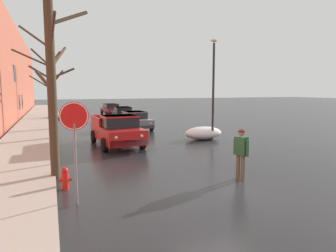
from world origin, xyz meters
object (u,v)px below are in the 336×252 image
sedan_grey_parked_kerbside_close (135,120)px  street_lamp_post (213,85)px  fire_hydrant (65,178)px  bare_tree_at_the_corner (53,85)px  stop_sign_at_corner (74,126)px  bare_tree_mid_block (52,91)px  pedestrian_with_coffee (241,150)px  pickup_truck_red_approaching_near_lane (117,130)px  sedan_maroon_parked_far_down_block (111,109)px  bare_tree_second_along_sidewalk (50,82)px  bare_tree_far_down_block (51,85)px  sedan_black_parked_kerbside_mid (123,114)px

sedan_grey_parked_kerbside_close → street_lamp_post: size_ratio=0.70×
sedan_grey_parked_kerbside_close → fire_hydrant: bearing=-113.7°
bare_tree_at_the_corner → stop_sign_at_corner: 3.13m
bare_tree_at_the_corner → stop_sign_at_corner: size_ratio=2.17×
bare_tree_mid_block → sedan_grey_parked_kerbside_close: bare_tree_mid_block is taller
fire_hydrant → pedestrian_with_coffee: bearing=-10.5°
bare_tree_mid_block → street_lamp_post: 12.53m
fire_hydrant → stop_sign_at_corner: bearing=-80.6°
pickup_truck_red_approaching_near_lane → street_lamp_post: street_lamp_post is taller
bare_tree_at_the_corner → sedan_maroon_parked_far_down_block: 26.73m
bare_tree_second_along_sidewalk → pedestrian_with_coffee: 13.05m
bare_tree_mid_block → bare_tree_far_down_block: bearing=90.3°
sedan_grey_parked_kerbside_close → bare_tree_mid_block: bearing=164.0°
bare_tree_mid_block → fire_hydrant: bare_tree_mid_block is taller
stop_sign_at_corner → street_lamp_post: bearing=42.2°
stop_sign_at_corner → sedan_black_parked_kerbside_mid: bearing=74.0°
sedan_black_parked_kerbside_mid → sedan_maroon_parked_far_down_block: bearing=88.8°
sedan_black_parked_kerbside_mid → fire_hydrant: bearing=-107.8°
sedan_maroon_parked_far_down_block → stop_sign_at_corner: stop_sign_at_corner is taller
street_lamp_post → pickup_truck_red_approaching_near_lane: bearing=176.9°
sedan_maroon_parked_far_down_block → bare_tree_far_down_block: bearing=-163.3°
bare_tree_far_down_block → fire_hydrant: bare_tree_far_down_block is taller
sedan_maroon_parked_far_down_block → stop_sign_at_corner: size_ratio=1.58×
street_lamp_post → bare_tree_at_the_corner: bearing=-151.5°
sedan_black_parked_kerbside_mid → pedestrian_with_coffee: pedestrian_with_coffee is taller
sedan_grey_parked_kerbside_close → sedan_maroon_parked_far_down_block: size_ratio=0.97×
sedan_maroon_parked_far_down_block → pedestrian_with_coffee: 28.25m
pedestrian_with_coffee → stop_sign_at_corner: bearing=-175.9°
pickup_truck_red_approaching_near_lane → fire_hydrant: (-3.04, -6.74, -0.53)m
bare_tree_far_down_block → sedan_maroon_parked_far_down_block: (6.82, 2.04, -2.89)m
bare_tree_mid_block → sedan_maroon_parked_far_down_block: (6.78, 12.21, -2.30)m
bare_tree_far_down_block → sedan_black_parked_kerbside_mid: bare_tree_far_down_block is taller
sedan_maroon_parked_far_down_block → stop_sign_at_corner: bearing=-102.4°
bare_tree_at_the_corner → sedan_black_parked_kerbside_mid: size_ratio=1.35×
bare_tree_mid_block → sedan_maroon_parked_far_down_block: 14.15m
bare_tree_second_along_sidewalk → sedan_maroon_parked_far_down_block: 18.56m
fire_hydrant → pickup_truck_red_approaching_near_lane: bearing=65.8°
pickup_truck_red_approaching_near_lane → sedan_maroon_parked_far_down_block: bearing=80.2°
bare_tree_at_the_corner → street_lamp_post: street_lamp_post is taller
pickup_truck_red_approaching_near_lane → sedan_maroon_parked_far_down_block: 20.73m
bare_tree_at_the_corner → street_lamp_post: (9.18, 4.99, 0.17)m
stop_sign_at_corner → street_lamp_post: 11.81m
bare_tree_second_along_sidewalk → pickup_truck_red_approaching_near_lane: bare_tree_second_along_sidewalk is taller
sedan_grey_parked_kerbside_close → sedan_black_parked_kerbside_mid: (0.58, 6.73, -0.00)m
pickup_truck_red_approaching_near_lane → pedestrian_with_coffee: bearing=-70.6°
bare_tree_at_the_corner → sedan_black_parked_kerbside_mid: 19.83m
fire_hydrant → street_lamp_post: 11.44m
bare_tree_far_down_block → street_lamp_post: (9.22, -18.70, -0.21)m
fire_hydrant → bare_tree_mid_block: bearing=90.9°
bare_tree_at_the_corner → bare_tree_mid_block: 13.52m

